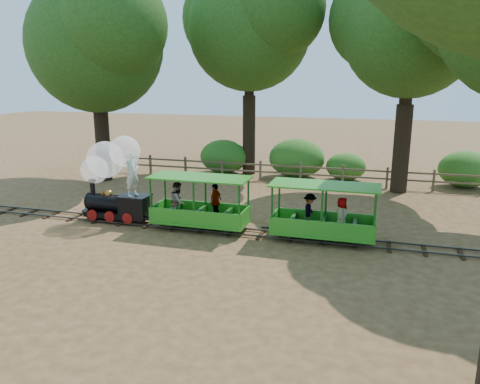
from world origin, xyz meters
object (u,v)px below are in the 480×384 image
(carriage_rear, at_px, (323,218))
(fence, at_px, (280,170))
(carriage_front, at_px, (197,207))
(locomotive, at_px, (111,173))

(carriage_rear, relative_size, fence, 0.18)
(carriage_front, distance_m, fence, 8.13)
(carriage_front, relative_size, fence, 0.18)
(carriage_front, xyz_separation_m, fence, (1.19, 8.04, -0.22))
(locomotive, distance_m, carriage_front, 3.38)
(locomotive, distance_m, carriage_rear, 7.47)
(locomotive, xyz_separation_m, fence, (4.42, 7.93, -1.17))
(locomotive, height_order, fence, locomotive)
(locomotive, bearing_deg, carriage_front, -1.86)
(carriage_front, bearing_deg, locomotive, 178.14)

